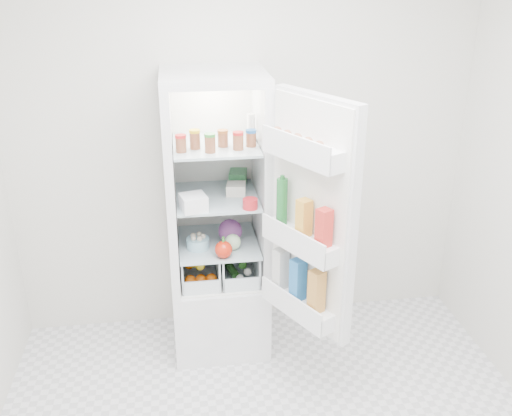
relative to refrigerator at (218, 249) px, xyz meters
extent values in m
cube|color=silver|center=(0.20, 0.25, 0.63)|extent=(3.00, 0.02, 2.60)
cube|color=silver|center=(0.00, -0.04, -0.42)|extent=(0.60, 0.60, 0.50)
cube|color=silver|center=(0.00, -0.04, 1.11)|extent=(0.60, 0.60, 0.05)
cube|color=silver|center=(0.00, 0.24, 0.46)|extent=(0.60, 0.05, 1.25)
cube|color=silver|center=(-0.28, -0.04, 0.46)|extent=(0.05, 0.60, 1.25)
cube|color=silver|center=(0.27, -0.04, 0.46)|extent=(0.05, 0.60, 1.25)
cube|color=white|center=(0.00, 0.21, 0.46)|extent=(0.50, 0.01, 1.25)
sphere|color=white|center=(0.00, 0.17, 1.04)|extent=(0.05, 0.05, 0.05)
cube|color=#A9BEC6|center=(0.00, -0.06, 0.07)|extent=(0.49, 0.53, 0.01)
cube|color=#A9BEC6|center=(0.00, -0.06, 0.38)|extent=(0.49, 0.53, 0.02)
cube|color=#A9BEC6|center=(0.00, -0.06, 0.71)|extent=(0.49, 0.53, 0.02)
cylinder|color=#B21919|center=(-0.20, -0.20, 0.76)|extent=(0.06, 0.06, 0.08)
cylinder|color=gold|center=(-0.12, -0.15, 0.76)|extent=(0.06, 0.06, 0.08)
cylinder|color=#267226|center=(-0.04, -0.23, 0.76)|extent=(0.06, 0.06, 0.08)
cylinder|color=brown|center=(0.04, -0.13, 0.76)|extent=(0.06, 0.06, 0.08)
cylinder|color=#B21919|center=(0.12, -0.20, 0.76)|extent=(0.06, 0.06, 0.08)
cylinder|color=#194C8C|center=(0.20, -0.15, 0.76)|extent=(0.06, 0.06, 0.08)
cylinder|color=white|center=(0.21, -0.05, 0.80)|extent=(0.05, 0.05, 0.16)
cube|color=white|center=(-0.15, -0.26, 0.44)|extent=(0.17, 0.17, 0.09)
cube|color=silver|center=(0.12, -0.05, 0.43)|extent=(0.13, 0.13, 0.07)
cylinder|color=red|center=(0.18, -0.28, 0.42)|extent=(0.09, 0.09, 0.06)
cube|color=#3C854D|center=(0.15, 0.13, 0.43)|extent=(0.13, 0.17, 0.08)
sphere|color=#632257|center=(0.08, -0.08, 0.16)|extent=(0.15, 0.15, 0.15)
sphere|color=red|center=(0.02, -0.28, 0.13)|extent=(0.10, 0.10, 0.10)
cylinder|color=#9CD4E8|center=(-0.13, -0.13, 0.11)|extent=(0.16, 0.16, 0.06)
sphere|color=#BBDDA5|center=(0.08, -0.18, 0.13)|extent=(0.10, 0.10, 0.10)
sphere|color=orange|center=(-0.19, -0.18, -0.12)|extent=(0.07, 0.07, 0.07)
sphere|color=orange|center=(-0.12, -0.18, -0.12)|extent=(0.07, 0.07, 0.07)
sphere|color=orange|center=(-0.06, -0.18, -0.12)|extent=(0.07, 0.07, 0.07)
sphere|color=orange|center=(-0.19, -0.06, -0.06)|extent=(0.07, 0.07, 0.07)
sphere|color=orange|center=(-0.12, -0.06, -0.06)|extent=(0.07, 0.07, 0.07)
sphere|color=gold|center=(-0.16, -0.12, -0.03)|extent=(0.06, 0.06, 0.06)
sphere|color=gold|center=(-0.09, -0.01, -0.03)|extent=(0.06, 0.06, 0.06)
sphere|color=gold|center=(-0.12, -0.16, -0.03)|extent=(0.06, 0.06, 0.06)
cylinder|color=#224A18|center=(0.08, -0.06, -0.13)|extent=(0.09, 0.21, 0.05)
cylinder|color=#224A18|center=(0.16, -0.01, -0.08)|extent=(0.08, 0.21, 0.05)
sphere|color=white|center=(0.12, -0.18, -0.13)|extent=(0.05, 0.05, 0.05)
sphere|color=white|center=(0.17, -0.16, -0.10)|extent=(0.05, 0.05, 0.05)
cube|color=silver|center=(0.47, -0.59, 0.46)|extent=(0.34, 0.56, 1.30)
cube|color=white|center=(0.44, -0.60, 0.46)|extent=(0.28, 0.50, 1.26)
cube|color=white|center=(0.40, -0.63, 0.83)|extent=(0.34, 0.49, 0.10)
cube|color=white|center=(0.40, -0.63, 0.33)|extent=(0.34, 0.49, 0.10)
cube|color=white|center=(0.40, -0.63, -0.07)|extent=(0.34, 0.49, 0.10)
sphere|color=#965B43|center=(0.45, -0.74, 0.89)|extent=(0.05, 0.05, 0.05)
sphere|color=#965B43|center=(0.41, -0.66, 0.89)|extent=(0.05, 0.05, 0.05)
sphere|color=#965B43|center=(0.37, -0.59, 0.89)|extent=(0.05, 0.05, 0.05)
sphere|color=#965B43|center=(0.33, -0.52, 0.89)|extent=(0.05, 0.05, 0.05)
sphere|color=#965B43|center=(0.29, -0.45, 0.89)|extent=(0.05, 0.05, 0.05)
cylinder|color=#1C622A|center=(0.32, -0.50, 0.51)|extent=(0.06, 0.06, 0.26)
cube|color=#F7AC37|center=(0.40, -0.66, 0.48)|extent=(0.09, 0.09, 0.20)
cube|color=red|center=(0.48, -0.79, 0.48)|extent=(0.09, 0.09, 0.20)
cube|color=silver|center=(0.32, -0.50, 0.10)|extent=(0.09, 0.09, 0.24)
cube|color=blue|center=(0.39, -0.63, 0.10)|extent=(0.09, 0.09, 0.24)
cube|color=gold|center=(0.46, -0.76, 0.10)|extent=(0.09, 0.09, 0.24)
camera|label=1|loc=(-0.22, -3.27, 1.69)|focal=40.00mm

